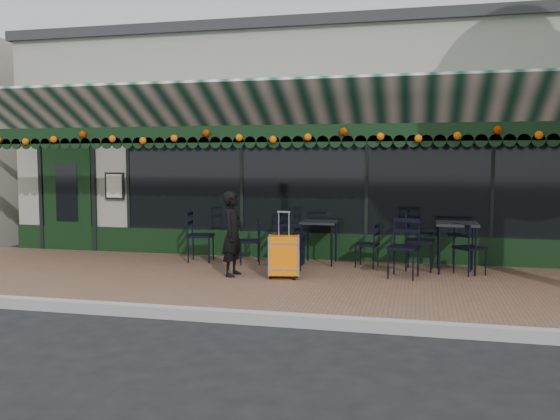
% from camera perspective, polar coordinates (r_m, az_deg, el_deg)
% --- Properties ---
extents(ground, '(80.00, 80.00, 0.00)m').
position_cam_1_polar(ground, '(7.66, -5.17, -10.50)').
color(ground, black).
rests_on(ground, ground).
extents(sidewalk, '(18.00, 4.00, 0.15)m').
position_cam_1_polar(sidewalk, '(9.51, -1.33, -7.00)').
color(sidewalk, brown).
rests_on(sidewalk, ground).
extents(curb, '(18.00, 0.16, 0.15)m').
position_cam_1_polar(curb, '(7.57, -5.37, -10.11)').
color(curb, '#9E9E99').
rests_on(curb, ground).
extents(restaurant_building, '(12.00, 9.60, 4.50)m').
position_cam_1_polar(restaurant_building, '(15.03, 4.30, 5.75)').
color(restaurant_building, gray).
rests_on(restaurant_building, ground).
extents(woman, '(0.37, 0.52, 1.37)m').
position_cam_1_polar(woman, '(9.61, -4.56, -2.29)').
color(woman, black).
rests_on(woman, sidewalk).
extents(suitcase, '(0.50, 0.34, 1.06)m').
position_cam_1_polar(suitcase, '(9.39, 0.37, -4.48)').
color(suitcase, orange).
rests_on(suitcase, sidewalk).
extents(cafe_table_a, '(0.68, 0.68, 0.84)m').
position_cam_1_polar(cafe_table_a, '(10.30, 16.65, -1.63)').
color(cafe_table_a, black).
rests_on(cafe_table_a, sidewalk).
extents(cafe_table_b, '(0.63, 0.63, 0.78)m').
position_cam_1_polar(cafe_table_b, '(10.72, 3.82, -1.48)').
color(cafe_table_b, black).
rests_on(cafe_table_b, sidewalk).
extents(chair_a_left, '(0.45, 0.45, 0.78)m').
position_cam_1_polar(chair_a_left, '(10.51, 8.37, -3.35)').
color(chair_a_left, black).
rests_on(chair_a_left, sidewalk).
extents(chair_a_right, '(0.52, 0.52, 0.99)m').
position_cam_1_polar(chair_a_right, '(10.35, 13.29, -2.98)').
color(chair_a_right, black).
rests_on(chair_a_right, sidewalk).
extents(chair_a_front, '(0.56, 0.56, 0.96)m').
position_cam_1_polar(chair_a_front, '(9.64, 11.81, -3.60)').
color(chair_a_front, black).
rests_on(chair_a_front, sidewalk).
extents(chair_a_extra, '(0.60, 0.60, 0.86)m').
position_cam_1_polar(chair_a_extra, '(10.21, 17.82, -3.53)').
color(chair_a_extra, black).
rests_on(chair_a_extra, sidewalk).
extents(chair_b_left, '(0.51, 0.51, 0.81)m').
position_cam_1_polar(chair_b_left, '(10.75, -2.95, -3.05)').
color(chair_b_left, black).
rests_on(chair_b_left, sidewalk).
extents(chair_b_right, '(0.51, 0.51, 0.97)m').
position_cam_1_polar(chair_b_right, '(10.53, 1.11, -2.76)').
color(chair_b_right, black).
rests_on(chair_b_right, sidewalk).
extents(chair_b_front, '(0.42, 0.42, 0.82)m').
position_cam_1_polar(chair_b_front, '(9.86, 0.85, -3.72)').
color(chair_b_front, black).
rests_on(chair_b_front, sidewalk).
extents(chair_solo, '(0.53, 0.53, 0.94)m').
position_cam_1_polar(chair_solo, '(11.07, -7.64, -2.51)').
color(chair_solo, black).
rests_on(chair_solo, sidewalk).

